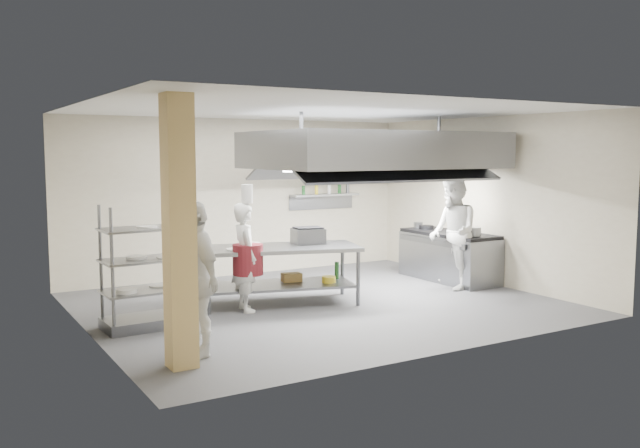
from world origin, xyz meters
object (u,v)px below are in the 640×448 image
stockpot (465,229)px  chef_head (245,257)px  griddle (308,236)px  pass_rack (145,266)px  chef_plating (195,279)px  island (280,275)px  cooking_range (449,258)px  chef_line (453,233)px

stockpot → chef_head: bearing=179.0°
griddle → stockpot: size_ratio=1.91×
pass_rack → stockpot: (5.85, 0.12, 0.15)m
griddle → chef_head: bearing=-158.5°
chef_plating → stockpot: (5.70, 1.65, 0.08)m
island → griddle: griddle is taller
island → cooking_range: (3.61, 0.16, -0.04)m
griddle → chef_plating: bearing=-132.9°
cooking_range → chef_line: 0.97m
island → cooking_range: bearing=18.6°
chef_line → stockpot: size_ratio=7.66×
chef_plating → stockpot: 5.94m
cooking_range → chef_head: (-4.27, -0.32, 0.39)m
chef_head → chef_line: 3.80m
cooking_range → griddle: griddle is taller
chef_plating → stockpot: bearing=103.6°
island → stockpot: size_ratio=9.61×
griddle → island: bearing=-161.7°
pass_rack → stockpot: pass_rack is taller
chef_plating → griddle: (2.63, 1.97, 0.12)m
cooking_range → griddle: size_ratio=4.10×
cooking_range → stockpot: bearing=-87.1°
griddle → cooking_range: bearing=11.8°
island → chef_head: chef_head is taller
pass_rack → chef_plating: 1.54m
chef_head → chef_line: (3.79, -0.31, 0.16)m
griddle → stockpot: griddle is taller
pass_rack → chef_head: size_ratio=1.03×
island → pass_rack: pass_rack is taller
island → griddle: (0.56, 0.08, 0.57)m
chef_plating → pass_rack: bearing=-176.9°
cooking_range → chef_head: bearing=-175.6°
chef_head → griddle: bearing=-72.3°
chef_head → griddle: size_ratio=3.34×
stockpot → island: bearing=176.3°
pass_rack → chef_head: 1.58m
pass_rack → chef_line: 5.36m
island → chef_line: chef_line is taller
island → chef_plating: bearing=-121.6°
pass_rack → cooking_range: bearing=3.1°
griddle → stockpot: bearing=4.4°
cooking_range → chef_line: size_ratio=1.02×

